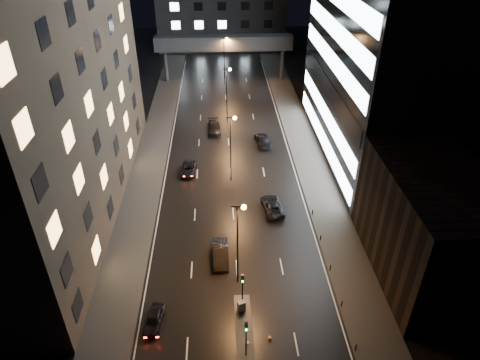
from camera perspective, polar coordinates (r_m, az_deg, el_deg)
The scene contains 24 objects.
ground at distance 72.86m, azimuth -1.54°, elevation 5.11°, with size 160.00×160.00×0.00m, color black.
sidewalk_left at distance 69.31m, azimuth -11.81°, elevation 2.88°, with size 5.00×110.00×0.15m, color #383533.
sidewalk_right at distance 69.84m, azimuth 8.91°, elevation 3.45°, with size 5.00×110.00×0.15m, color #383533.
building_left at distance 54.61m, azimuth -26.50°, elevation 14.78°, with size 15.00×48.00×40.00m, color #2D2319.
building_right_low at distance 48.61m, azimuth 23.99°, elevation -5.59°, with size 10.00×18.00×12.00m, color black.
building_right_glass at distance 66.96m, azimuth 21.81°, elevation 20.93°, with size 20.00×36.00×45.00m, color black.
skybridge at distance 97.86m, azimuth -2.18°, elevation 17.73°, with size 30.00×3.00×10.00m.
median_island at distance 43.05m, azimuth 0.52°, elevation -19.09°, with size 1.60×8.00×0.15m, color #383533.
traffic_signal_near at distance 42.38m, azimuth 0.33°, elevation -13.92°, with size 0.28×0.34×4.40m.
traffic_signal_far at distance 38.83m, azimuth 0.83°, elevation -19.85°, with size 0.28×0.34×4.40m.
bollard_row at distance 47.11m, azimuth 12.63°, elevation -13.55°, with size 0.12×25.12×0.90m.
streetlight_near at distance 42.56m, azimuth -0.12°, elevation -7.34°, with size 1.45×0.50×10.15m.
streetlight_mid_a at distance 59.23m, azimuth -1.12°, elevation 5.26°, with size 1.45×0.50×10.15m.
streetlight_mid_b at distance 77.49m, azimuth -1.67°, elevation 12.14°, with size 1.45×0.50×10.15m.
streetlight_far at distance 96.44m, azimuth -2.03°, elevation 16.36°, with size 1.45×0.50×10.15m.
car_away_a at distance 43.71m, azimuth -11.40°, elevation -17.73°, with size 1.55×3.84×1.31m, color black.
car_away_b at distance 48.95m, azimuth -2.60°, elevation -9.80°, with size 1.73×4.96×1.63m, color black.
car_away_c at distance 64.33m, azimuth -6.87°, elevation 1.44°, with size 2.13×4.63×1.29m, color black.
car_away_d at distance 76.04m, azimuth -3.49°, elevation 6.98°, with size 2.19×5.40×1.57m, color black.
car_toward_a at distance 56.26m, azimuth 4.34°, elevation -3.44°, with size 2.41×5.22×1.45m, color black.
car_toward_b at distance 71.87m, azimuth 3.04°, elevation 5.36°, with size 2.19×5.38×1.56m, color black.
utility_cabinet at distance 43.76m, azimuth 0.18°, elevation -16.49°, with size 0.71×0.52×1.25m, color #464749.
cone_a at distance 42.22m, azimuth 3.98°, elevation -20.23°, with size 0.34×0.34×0.55m, color #F2540C.
cone_b at distance 41.84m, azimuth 1.07°, elevation -20.89°, with size 0.35×0.35×0.49m, color orange.
Camera 1 is at (-1.47, -24.41, 34.03)m, focal length 32.00 mm.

